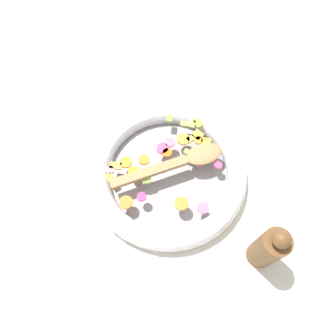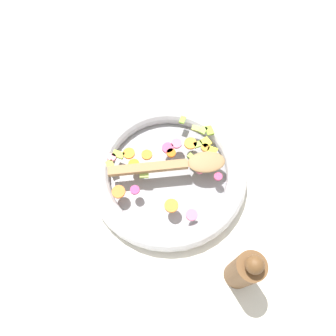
# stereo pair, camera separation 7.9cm
# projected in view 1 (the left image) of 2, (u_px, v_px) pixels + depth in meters

# --- Properties ---
(ground_plane) EXTENTS (4.00, 4.00, 0.00)m
(ground_plane) POSITION_uv_depth(u_px,v_px,m) (168.00, 176.00, 0.83)
(ground_plane) COLOR silver
(skillet) EXTENTS (0.39, 0.39, 0.05)m
(skillet) POSITION_uv_depth(u_px,v_px,m) (168.00, 173.00, 0.81)
(skillet) COLOR gray
(skillet) RESTS_ON ground_plane
(chopped_vegetables) EXTENTS (0.27, 0.28, 0.01)m
(chopped_vegetables) POSITION_uv_depth(u_px,v_px,m) (166.00, 161.00, 0.79)
(chopped_vegetables) COLOR orange
(chopped_vegetables) RESTS_ON skillet
(wooden_spoon) EXTENTS (0.12, 0.28, 0.01)m
(wooden_spoon) POSITION_uv_depth(u_px,v_px,m) (179.00, 162.00, 0.78)
(wooden_spoon) COLOR #A87F51
(wooden_spoon) RESTS_ON chopped_vegetables
(pepper_mill) EXTENTS (0.06, 0.06, 0.19)m
(pepper_mill) POSITION_uv_depth(u_px,v_px,m) (268.00, 248.00, 0.68)
(pepper_mill) COLOR brown
(pepper_mill) RESTS_ON ground_plane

